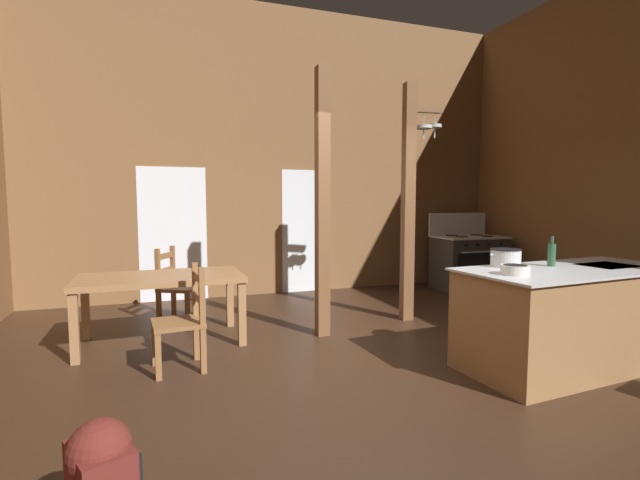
% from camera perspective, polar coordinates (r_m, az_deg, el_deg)
% --- Properties ---
extents(ground_plane, '(8.59, 8.21, 0.10)m').
position_cam_1_polar(ground_plane, '(4.30, 8.84, -16.75)').
color(ground_plane, '#382316').
extents(wall_back, '(8.59, 0.14, 4.65)m').
position_cam_1_polar(wall_back, '(7.57, -4.81, 10.97)').
color(wall_back, brown).
rests_on(wall_back, ground_plane).
extents(glazed_door_back_left, '(1.00, 0.01, 2.05)m').
position_cam_1_polar(glazed_door_back_left, '(7.23, -18.16, 0.69)').
color(glazed_door_back_left, white).
rests_on(glazed_door_back_left, ground_plane).
extents(glazed_panel_back_right, '(0.84, 0.01, 2.05)m').
position_cam_1_polar(glazed_panel_back_right, '(7.58, -1.74, 1.12)').
color(glazed_panel_back_right, white).
rests_on(glazed_panel_back_right, ground_plane).
extents(kitchen_island, '(2.22, 1.11, 0.92)m').
position_cam_1_polar(kitchen_island, '(4.82, 29.29, -8.56)').
color(kitchen_island, '#9E7044').
rests_on(kitchen_island, ground_plane).
extents(stove_range, '(1.18, 0.87, 1.32)m').
position_cam_1_polar(stove_range, '(8.21, 18.30, -2.64)').
color(stove_range, '#313131').
rests_on(stove_range, ground_plane).
extents(support_post_with_pot_rack, '(0.52, 0.22, 3.00)m').
position_cam_1_polar(support_post_with_pot_rack, '(5.85, 11.30, 5.42)').
color(support_post_with_pot_rack, brown).
rests_on(support_post_with_pot_rack, ground_plane).
extents(support_post_center, '(0.14, 0.14, 3.00)m').
position_cam_1_polar(support_post_center, '(5.05, 0.31, 4.59)').
color(support_post_center, brown).
rests_on(support_post_center, ground_plane).
extents(dining_table, '(1.72, 0.93, 0.74)m').
position_cam_1_polar(dining_table, '(5.14, -19.50, -5.23)').
color(dining_table, '#9E7044').
rests_on(dining_table, ground_plane).
extents(ladderback_chair_near_window, '(0.60, 0.60, 0.95)m').
position_cam_1_polar(ladderback_chair_near_window, '(6.03, -17.83, -5.62)').
color(ladderback_chair_near_window, olive).
rests_on(ladderback_chair_near_window, ground_plane).
extents(ladderback_chair_by_post, '(0.48, 0.48, 0.95)m').
position_cam_1_polar(ladderback_chair_by_post, '(4.34, -16.92, -9.72)').
color(ladderback_chair_by_post, olive).
rests_on(ladderback_chair_by_post, ground_plane).
extents(stockpot_on_counter, '(0.35, 0.28, 0.17)m').
position_cam_1_polar(stockpot_on_counter, '(4.55, 22.52, -2.09)').
color(stockpot_on_counter, silver).
rests_on(stockpot_on_counter, kitchen_island).
extents(mixing_bowl_on_counter, '(0.23, 0.23, 0.08)m').
position_cam_1_polar(mixing_bowl_on_counter, '(4.08, 23.54, -3.50)').
color(mixing_bowl_on_counter, silver).
rests_on(mixing_bowl_on_counter, kitchen_island).
extents(bottle_tall_on_counter, '(0.07, 0.07, 0.29)m').
position_cam_1_polar(bottle_tall_on_counter, '(4.76, 27.35, -1.62)').
color(bottle_tall_on_counter, '#2D5638').
rests_on(bottle_tall_on_counter, kitchen_island).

